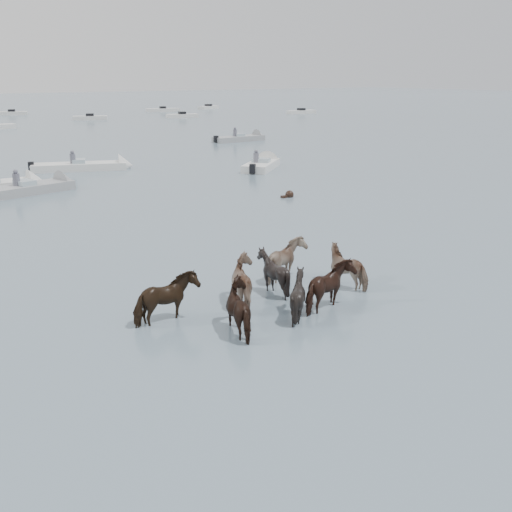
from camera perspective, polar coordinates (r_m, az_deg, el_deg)
ground at (r=15.87m, az=10.22°, el=-5.16°), size 400.00×400.00×0.00m
pony_herd at (r=15.81m, az=1.91°, el=-2.85°), size 7.48×3.92×1.43m
swimming_pony at (r=29.95m, az=3.23°, el=5.99°), size 0.72×0.44×0.44m
motorboat_a at (r=34.75m, az=-23.30°, el=6.41°), size 5.43×1.77×1.92m
motorboat_b at (r=33.38m, az=-20.51°, el=6.32°), size 5.64×2.82×1.92m
motorboat_c at (r=40.17m, az=-15.75°, el=8.47°), size 6.57×3.70×1.92m
motorboat_d at (r=39.58m, az=0.76°, el=9.00°), size 4.62×4.31×1.92m
motorboat_e at (r=56.15m, az=-1.04°, el=11.49°), size 5.66×1.74×1.92m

